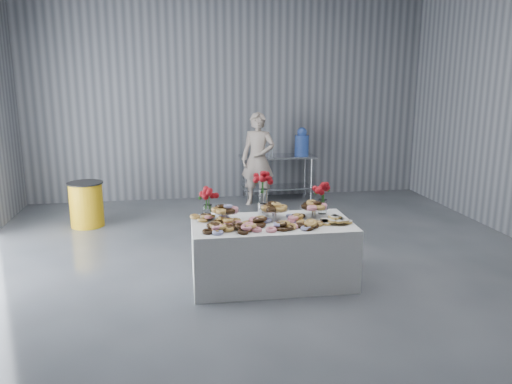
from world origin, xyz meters
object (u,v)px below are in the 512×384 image
(person, at_px, (258,159))
(water_jug, at_px, (302,143))
(display_table, at_px, (272,252))
(prep_table, at_px, (277,169))
(trash_barrel, at_px, (86,204))

(person, bearing_deg, water_jug, 45.91)
(display_table, height_order, person, person)
(display_table, bearing_deg, prep_table, 77.16)
(prep_table, relative_size, water_jug, 2.71)
(water_jug, height_order, person, person)
(prep_table, xyz_separation_m, person, (-0.46, -0.37, 0.28))
(prep_table, distance_m, water_jug, 0.73)
(display_table, bearing_deg, trash_barrel, 132.74)
(display_table, distance_m, prep_table, 4.20)
(water_jug, relative_size, trash_barrel, 0.74)
(trash_barrel, bearing_deg, display_table, -47.26)
(display_table, relative_size, prep_table, 1.27)
(prep_table, bearing_deg, trash_barrel, -159.69)
(display_table, bearing_deg, water_jug, 70.70)
(display_table, bearing_deg, person, 82.70)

